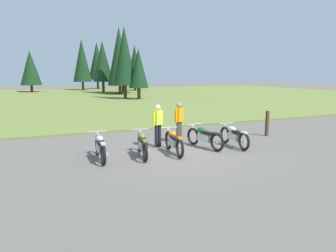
% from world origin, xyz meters
% --- Properties ---
extents(ground_plane, '(140.00, 140.00, 0.00)m').
position_xyz_m(ground_plane, '(0.00, 0.00, 0.00)').
color(ground_plane, '#605B54').
extents(grass_moorland, '(80.00, 44.00, 0.10)m').
position_xyz_m(grass_moorland, '(0.00, 26.92, 0.05)').
color(grass_moorland, olive).
rests_on(grass_moorland, ground).
extents(forest_treeline, '(34.45, 26.98, 8.62)m').
position_xyz_m(forest_treeline, '(0.20, 34.27, 4.40)').
color(forest_treeline, '#47331E').
rests_on(forest_treeline, ground).
extents(motorcycle_silver, '(0.62, 2.10, 0.88)m').
position_xyz_m(motorcycle_silver, '(-2.70, 0.16, 0.44)').
color(motorcycle_silver, black).
rests_on(motorcycle_silver, ground).
extents(motorcycle_olive, '(0.70, 2.07, 0.88)m').
position_xyz_m(motorcycle_olive, '(-1.25, -0.01, 0.44)').
color(motorcycle_olive, black).
rests_on(motorcycle_olive, ground).
extents(motorcycle_orange, '(0.62, 2.09, 0.88)m').
position_xyz_m(motorcycle_orange, '(-0.07, -0.07, 0.44)').
color(motorcycle_orange, black).
rests_on(motorcycle_orange, ground).
extents(motorcycle_british_green, '(0.71, 2.08, 0.88)m').
position_xyz_m(motorcycle_british_green, '(1.38, 0.22, 0.44)').
color(motorcycle_british_green, black).
rests_on(motorcycle_british_green, ground).
extents(motorcycle_cream, '(0.62, 2.10, 0.88)m').
position_xyz_m(motorcycle_cream, '(2.56, -0.07, 0.44)').
color(motorcycle_cream, black).
rests_on(motorcycle_cream, ground).
extents(rider_in_hivis_vest, '(0.51, 0.35, 1.67)m').
position_xyz_m(rider_in_hivis_vest, '(-0.19, 1.16, 0.95)').
color(rider_in_hivis_vest, black).
rests_on(rider_in_hivis_vest, ground).
extents(rider_with_back_turned, '(0.48, 0.38, 1.67)m').
position_xyz_m(rider_with_back_turned, '(0.95, 1.58, 0.95)').
color(rider_with_back_turned, '#4C4233').
rests_on(rider_with_back_turned, ground).
extents(trail_marker_post, '(0.12, 0.12, 1.16)m').
position_xyz_m(trail_marker_post, '(5.27, 1.17, 0.58)').
color(trail_marker_post, '#47331E').
rests_on(trail_marker_post, ground).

